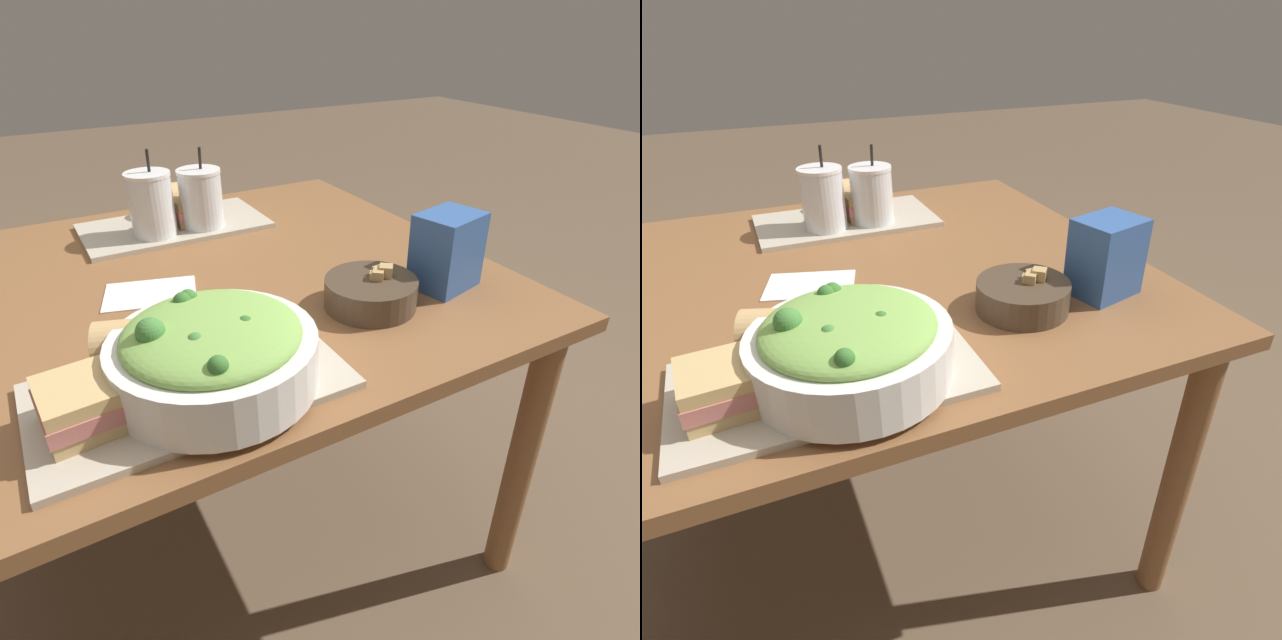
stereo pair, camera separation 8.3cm
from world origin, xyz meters
The scene contains 14 objects.
ground_plane centered at (0.00, 0.00, 0.00)m, with size 12.00×12.00×0.00m, color brown.
dining_table centered at (0.00, 0.00, 0.63)m, with size 1.24×1.05×0.72m.
tray_near centered at (-0.10, -0.35, 0.73)m, with size 0.44×0.25×0.01m.
tray_far centered at (0.08, 0.32, 0.73)m, with size 0.44×0.25×0.01m.
salad_bowl centered at (-0.07, -0.37, 0.79)m, with size 0.29×0.29×0.12m.
soup_bowl centered at (0.27, -0.27, 0.75)m, with size 0.17×0.17×0.08m.
sandwich_near centered at (-0.24, -0.37, 0.77)m, with size 0.13×0.12×0.06m.
baguette_near centered at (-0.16, -0.27, 0.77)m, with size 0.12×0.11×0.08m.
sandwich_far centered at (0.12, 0.32, 0.77)m, with size 0.12×0.13×0.06m.
baguette_far centered at (0.10, 0.39, 0.77)m, with size 0.10×0.09×0.08m.
drink_cup_dark centered at (0.02, 0.26, 0.80)m, with size 0.10×0.10×0.20m.
drink_cup_red centered at (0.14, 0.26, 0.80)m, with size 0.10×0.10×0.19m.
chip_bag centered at (0.44, -0.27, 0.80)m, with size 0.14×0.12×0.15m.
napkin_folded centered at (-0.08, -0.02, 0.72)m, with size 0.20×0.16×0.00m.
Camera 1 is at (-0.25, -0.98, 1.20)m, focal length 30.00 mm.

